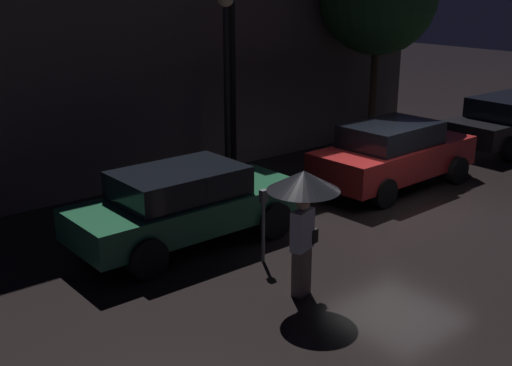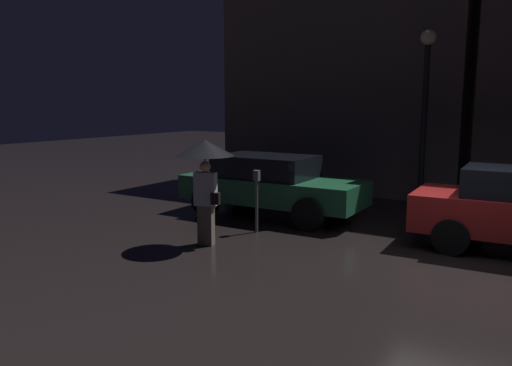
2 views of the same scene
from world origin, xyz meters
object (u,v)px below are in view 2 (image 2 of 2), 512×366
parked_car_green (270,184)px  parking_meter (257,194)px  pedestrian_with_umbrella (205,160)px  street_lamp_near (425,93)px

parked_car_green → parking_meter: bearing=-70.7°
parked_car_green → pedestrian_with_umbrella: 2.96m
street_lamp_near → parked_car_green: bearing=-138.2°
parked_car_green → parking_meter: (0.55, -1.53, 0.04)m
pedestrian_with_umbrella → parking_meter: size_ratio=1.53×
parking_meter → street_lamp_near: bearing=60.5°
parked_car_green → pedestrian_with_umbrella: size_ratio=2.19×
pedestrian_with_umbrella → parking_meter: bearing=-119.9°
parking_meter → pedestrian_with_umbrella: bearing=-103.9°
parking_meter → street_lamp_near: street_lamp_near is taller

